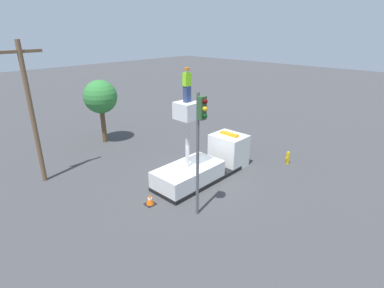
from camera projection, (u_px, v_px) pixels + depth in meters
ground_plane at (198, 180)px, 17.92m from camera, size 120.00×120.00×0.00m
bucket_truck at (205, 163)px, 17.99m from camera, size 6.70×2.19×4.89m
worker at (187, 85)px, 15.20m from camera, size 0.40×0.26×1.75m
traffic_light_pole at (200, 133)px, 13.04m from camera, size 0.34×0.57×5.99m
fire_hydrant at (288, 158)px, 19.89m from camera, size 0.48×0.24×0.88m
traffic_cone_rear at (150, 199)px, 15.32m from camera, size 0.51×0.51×0.62m
tree_left_bg at (100, 97)px, 22.61m from camera, size 2.52×2.52×4.88m
utility_pole at (31, 110)px, 16.30m from camera, size 2.20×0.26×7.96m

